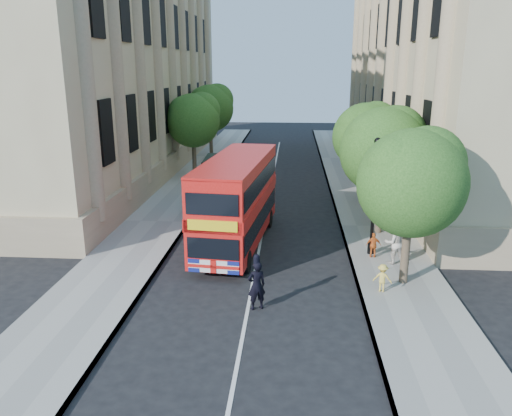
% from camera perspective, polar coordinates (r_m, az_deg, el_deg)
% --- Properties ---
extents(ground, '(120.00, 120.00, 0.00)m').
position_cam_1_polar(ground, '(17.21, -1.12, -12.34)').
color(ground, black).
rests_on(ground, ground).
extents(pavement_right, '(3.50, 80.00, 0.12)m').
position_cam_1_polar(pavement_right, '(26.71, 13.30, -2.13)').
color(pavement_right, gray).
rests_on(pavement_right, ground).
extents(pavement_left, '(3.50, 80.00, 0.12)m').
position_cam_1_polar(pavement_left, '(27.32, -11.25, -1.60)').
color(pavement_left, gray).
rests_on(pavement_left, ground).
extents(building_right, '(12.00, 38.00, 18.00)m').
position_cam_1_polar(building_right, '(41.01, 22.67, 15.96)').
color(building_right, tan).
rests_on(building_right, ground).
extents(building_left, '(12.00, 38.00, 18.00)m').
position_cam_1_polar(building_left, '(41.96, -17.84, 16.38)').
color(building_left, tan).
rests_on(building_left, ground).
extents(tree_right_near, '(4.00, 4.00, 6.08)m').
position_cam_1_polar(tree_right_near, '(19.06, 17.50, 3.37)').
color(tree_right_near, '#473828').
rests_on(tree_right_near, ground).
extents(tree_right_mid, '(4.20, 4.20, 6.37)m').
position_cam_1_polar(tree_right_mid, '(24.80, 14.49, 6.85)').
color(tree_right_mid, '#473828').
rests_on(tree_right_mid, ground).
extents(tree_right_far, '(4.00, 4.00, 6.15)m').
position_cam_1_polar(tree_right_far, '(30.68, 12.56, 8.38)').
color(tree_right_far, '#473828').
rests_on(tree_right_far, ground).
extents(tree_left_far, '(4.00, 4.00, 6.30)m').
position_cam_1_polar(tree_left_far, '(38.03, -7.15, 10.23)').
color(tree_left_far, '#473828').
rests_on(tree_left_far, ground).
extents(tree_left_back, '(4.20, 4.20, 6.65)m').
position_cam_1_polar(tree_left_back, '(45.85, -5.20, 11.58)').
color(tree_left_back, '#473828').
rests_on(tree_left_back, ground).
extents(lamp_post, '(0.32, 0.32, 5.16)m').
position_cam_1_polar(lamp_post, '(22.12, 13.33, 0.73)').
color(lamp_post, black).
rests_on(lamp_post, pavement_right).
extents(double_decker_bus, '(3.21, 8.99, 4.06)m').
position_cam_1_polar(double_decker_bus, '(22.98, -2.17, 1.04)').
color(double_decker_bus, red).
rests_on(double_decker_bus, ground).
extents(box_van, '(2.30, 5.14, 2.89)m').
position_cam_1_polar(box_van, '(29.47, -3.98, 2.69)').
color(box_van, black).
rests_on(box_van, ground).
extents(police_constable, '(0.76, 0.64, 1.76)m').
position_cam_1_polar(police_constable, '(17.34, 0.07, -8.84)').
color(police_constable, black).
rests_on(police_constable, ground).
extents(woman_pedestrian, '(1.00, 0.85, 1.82)m').
position_cam_1_polar(woman_pedestrian, '(21.71, 15.54, -3.83)').
color(woman_pedestrian, beige).
rests_on(woman_pedestrian, pavement_right).
extents(child_a, '(0.65, 0.28, 1.11)m').
position_cam_1_polar(child_a, '(22.25, 13.28, -4.15)').
color(child_a, orange).
rests_on(child_a, pavement_right).
extents(child_b, '(0.76, 0.56, 1.06)m').
position_cam_1_polar(child_b, '(19.07, 14.25, -7.74)').
color(child_b, '#E0C24C').
rests_on(child_b, pavement_right).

